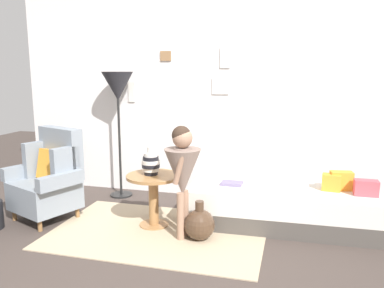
% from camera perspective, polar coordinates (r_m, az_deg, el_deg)
% --- Properties ---
extents(ground_plane, '(12.00, 12.00, 0.00)m').
position_cam_1_polar(ground_plane, '(3.33, -7.05, -17.39)').
color(ground_plane, '#423833').
extents(gallery_wall, '(4.80, 0.12, 2.60)m').
position_cam_1_polar(gallery_wall, '(4.81, 1.36, 7.49)').
color(gallery_wall, silver).
rests_on(gallery_wall, ground).
extents(rug, '(2.08, 1.36, 0.01)m').
position_cam_1_polar(rug, '(3.92, -5.00, -12.83)').
color(rug, tan).
rests_on(rug, ground).
extents(armchair, '(0.88, 0.78, 0.97)m').
position_cam_1_polar(armchair, '(4.42, -20.31, -4.77)').
color(armchair, olive).
rests_on(armchair, ground).
extents(daybed, '(1.92, 0.85, 0.40)m').
position_cam_1_polar(daybed, '(4.14, 13.18, -8.88)').
color(daybed, '#4C4742').
rests_on(daybed, ground).
extents(pillow_head, '(0.22, 0.12, 0.15)m').
position_cam_1_polar(pillow_head, '(4.05, 24.35, -5.93)').
color(pillow_head, '#D64C56').
rests_on(pillow_head, daybed).
extents(pillow_mid, '(0.23, 0.15, 0.19)m').
position_cam_1_polar(pillow_mid, '(4.14, 21.21, -5.08)').
color(pillow_mid, orange).
rests_on(pillow_mid, daybed).
extents(pillow_back, '(0.19, 0.14, 0.16)m').
position_cam_1_polar(pillow_back, '(4.09, 19.92, -5.37)').
color(pillow_back, orange).
rests_on(pillow_back, daybed).
extents(side_table, '(0.54, 0.54, 0.54)m').
position_cam_1_polar(side_table, '(3.95, -5.72, -6.77)').
color(side_table, '#9E7042').
rests_on(side_table, ground).
extents(vase_striped, '(0.18, 0.18, 0.29)m').
position_cam_1_polar(vase_striped, '(3.90, -6.11, -2.82)').
color(vase_striped, black).
rests_on(vase_striped, side_table).
extents(floor_lamp, '(0.38, 0.38, 1.57)m').
position_cam_1_polar(floor_lamp, '(4.84, -10.92, 7.73)').
color(floor_lamp, black).
rests_on(floor_lamp, ground).
extents(person_child, '(0.34, 0.34, 1.08)m').
position_cam_1_polar(person_child, '(3.56, -1.41, -3.58)').
color(person_child, '#A37A60').
rests_on(person_child, ground).
extents(book_on_daybed, '(0.22, 0.17, 0.03)m').
position_cam_1_polar(book_on_daybed, '(4.07, 5.90, -5.81)').
color(book_on_daybed, slate).
rests_on(book_on_daybed, daybed).
extents(demijohn_near, '(0.29, 0.29, 0.38)m').
position_cam_1_polar(demijohn_near, '(3.70, 1.11, -11.79)').
color(demijohn_near, '#473323').
rests_on(demijohn_near, ground).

